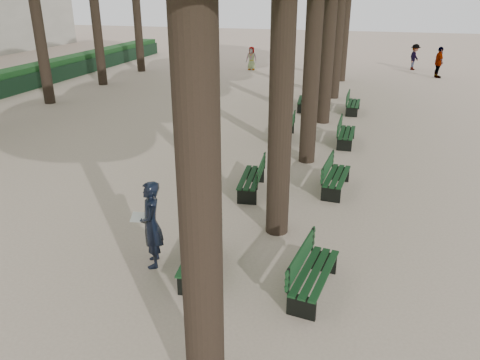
# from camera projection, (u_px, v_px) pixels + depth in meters

# --- Properties ---
(ground) EXTENTS (120.00, 120.00, 0.00)m
(ground) POSITION_uv_depth(u_px,v_px,m) (166.00, 295.00, 8.74)
(ground) COLOR #BCA48E
(ground) RESTS_ON ground
(bench_left_0) EXTENTS (0.78, 1.86, 0.92)m
(bench_left_0) POSITION_uv_depth(u_px,v_px,m) (200.00, 261.00, 9.33)
(bench_left_0) COLOR black
(bench_left_0) RESTS_ON ground
(bench_left_1) EXTENTS (0.74, 1.85, 0.92)m
(bench_left_1) POSITION_uv_depth(u_px,v_px,m) (251.00, 183.00, 13.01)
(bench_left_1) COLOR black
(bench_left_1) RESTS_ON ground
(bench_left_2) EXTENTS (0.69, 1.84, 0.92)m
(bench_left_2) POSITION_uv_depth(u_px,v_px,m) (285.00, 132.00, 17.66)
(bench_left_2) COLOR black
(bench_left_2) RESTS_ON ground
(bench_left_3) EXTENTS (0.73, 1.84, 0.92)m
(bench_left_3) POSITION_uv_depth(u_px,v_px,m) (304.00, 104.00, 21.98)
(bench_left_3) COLOR black
(bench_left_3) RESTS_ON ground
(bench_right_0) EXTENTS (0.81, 1.86, 0.92)m
(bench_right_0) POSITION_uv_depth(u_px,v_px,m) (314.00, 280.00, 8.70)
(bench_right_0) COLOR black
(bench_right_0) RESTS_ON ground
(bench_right_1) EXTENTS (0.72, 1.84, 0.92)m
(bench_right_1) POSITION_uv_depth(u_px,v_px,m) (336.00, 182.00, 13.11)
(bench_right_1) COLOR black
(bench_right_1) RESTS_ON ground
(bench_right_2) EXTENTS (0.59, 1.81, 0.92)m
(bench_right_2) POSITION_uv_depth(u_px,v_px,m) (346.00, 137.00, 17.04)
(bench_right_2) COLOR black
(bench_right_2) RESTS_ON ground
(bench_right_3) EXTENTS (0.60, 1.81, 0.92)m
(bench_right_3) POSITION_uv_depth(u_px,v_px,m) (353.00, 107.00, 21.36)
(bench_right_3) COLOR black
(bench_right_3) RESTS_ON ground
(man_with_map) EXTENTS (0.75, 0.82, 1.84)m
(man_with_map) POSITION_uv_depth(u_px,v_px,m) (151.00, 225.00, 9.37)
(man_with_map) COLOR black
(man_with_map) RESTS_ON ground
(pedestrian_e) EXTENTS (0.96, 1.66, 1.78)m
(pedestrian_e) POSITION_uv_depth(u_px,v_px,m) (207.00, 69.00, 27.63)
(pedestrian_e) COLOR #262628
(pedestrian_e) RESTS_ON ground
(pedestrian_b) EXTENTS (0.75, 1.18, 1.75)m
(pedestrian_b) POSITION_uv_depth(u_px,v_px,m) (415.00, 57.00, 32.37)
(pedestrian_b) COLOR #262628
(pedestrian_b) RESTS_ON ground
(pedestrian_d) EXTENTS (0.77, 0.33, 1.57)m
(pedestrian_d) POSITION_uv_depth(u_px,v_px,m) (251.00, 58.00, 32.44)
(pedestrian_d) COLOR #262628
(pedestrian_d) RESTS_ON ground
(pedestrian_c) EXTENTS (0.64, 1.19, 1.92)m
(pedestrian_c) POSITION_uv_depth(u_px,v_px,m) (439.00, 62.00, 29.44)
(pedestrian_c) COLOR #262628
(pedestrian_c) RESTS_ON ground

